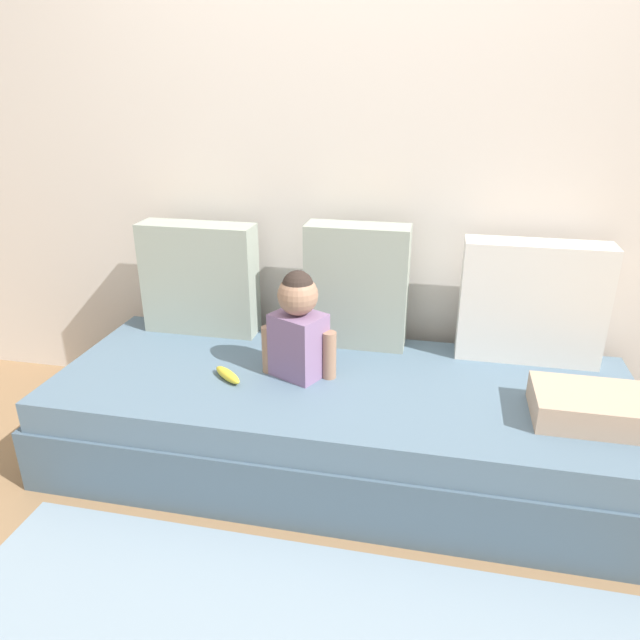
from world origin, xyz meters
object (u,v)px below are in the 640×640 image
at_px(banana, 228,375).
at_px(folded_blanket, 591,407).
at_px(throw_pillow_center, 357,286).
at_px(throw_pillow_left, 200,279).
at_px(couch, 341,421).
at_px(toddler, 298,325).
at_px(throw_pillow_right, 531,302).

xyz_separation_m(banana, folded_blanket, (1.36, -0.02, 0.03)).
xyz_separation_m(throw_pillow_center, banana, (-0.45, -0.46, -0.25)).
height_order(banana, folded_blanket, folded_blanket).
bearing_deg(throw_pillow_left, banana, -57.47).
xyz_separation_m(throw_pillow_left, folded_blanket, (1.65, -0.47, -0.21)).
bearing_deg(banana, throw_pillow_center, 45.59).
height_order(couch, throw_pillow_left, throw_pillow_left).
relative_size(toddler, banana, 2.61).
relative_size(throw_pillow_left, throw_pillow_right, 0.91).
xyz_separation_m(toddler, banana, (-0.27, -0.10, -0.20)).
xyz_separation_m(couch, throw_pillow_center, (0.00, 0.36, 0.47)).
height_order(toddler, banana, toddler).
distance_m(throw_pillow_left, throw_pillow_center, 0.74).
bearing_deg(throw_pillow_right, toddler, -158.94).
bearing_deg(throw_pillow_center, throw_pillow_right, 0.00).
relative_size(couch, throw_pillow_right, 4.07).
relative_size(throw_pillow_center, toddler, 1.24).
relative_size(throw_pillow_right, toddler, 1.32).
height_order(throw_pillow_center, toddler, throw_pillow_center).
relative_size(couch, throw_pillow_center, 4.35).
xyz_separation_m(throw_pillow_right, folded_blanket, (0.17, -0.47, -0.20)).
relative_size(throw_pillow_left, folded_blanket, 1.33).
xyz_separation_m(toddler, folded_blanket, (1.09, -0.12, -0.17)).
distance_m(toddler, folded_blanket, 1.11).
bearing_deg(couch, folded_blanket, -7.17).
bearing_deg(throw_pillow_left, toddler, -32.21).
bearing_deg(toddler, banana, -158.95).
bearing_deg(folded_blanket, throw_pillow_center, 152.57).
bearing_deg(banana, couch, 12.35).
relative_size(couch, throw_pillow_left, 4.47).
xyz_separation_m(throw_pillow_right, banana, (-1.19, -0.46, -0.24)).
relative_size(throw_pillow_right, folded_blanket, 1.46).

